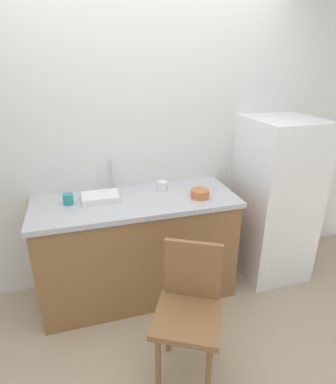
# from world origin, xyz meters

# --- Properties ---
(ground_plane) EXTENTS (8.00, 8.00, 0.00)m
(ground_plane) POSITION_xyz_m (0.00, 0.00, 0.00)
(ground_plane) COLOR tan
(back_wall) EXTENTS (4.80, 0.10, 2.48)m
(back_wall) POSITION_xyz_m (0.00, 1.00, 1.24)
(back_wall) COLOR silver
(back_wall) RESTS_ON ground_plane
(cabinet_base) EXTENTS (1.56, 0.60, 0.86)m
(cabinet_base) POSITION_xyz_m (-0.10, 0.65, 0.43)
(cabinet_base) COLOR olive
(cabinet_base) RESTS_ON ground_plane
(countertop) EXTENTS (1.60, 0.64, 0.04)m
(countertop) POSITION_xyz_m (-0.10, 0.65, 0.88)
(countertop) COLOR #B7B7BC
(countertop) RESTS_ON cabinet_base
(faucet) EXTENTS (0.02, 0.02, 0.27)m
(faucet) POSITION_xyz_m (-0.26, 0.90, 1.03)
(faucet) COLOR #B7B7BC
(faucet) RESTS_ON countertop
(refrigerator) EXTENTS (0.57, 0.62, 1.47)m
(refrigerator) POSITION_xyz_m (1.17, 0.64, 0.73)
(refrigerator) COLOR white
(refrigerator) RESTS_ON ground_plane
(chair) EXTENTS (0.54, 0.54, 0.89)m
(chair) POSITION_xyz_m (0.06, -0.17, 0.50)
(chair) COLOR olive
(chair) RESTS_ON ground_plane
(dish_tray) EXTENTS (0.28, 0.20, 0.05)m
(dish_tray) POSITION_xyz_m (-0.37, 0.70, 0.92)
(dish_tray) COLOR white
(dish_tray) RESTS_ON countertop
(terracotta_bowl) EXTENTS (0.15, 0.15, 0.07)m
(terracotta_bowl) POSITION_xyz_m (0.40, 0.54, 0.93)
(terracotta_bowl) COLOR #C67042
(terracotta_bowl) RESTS_ON countertop
(cup_teal) EXTENTS (0.08, 0.08, 0.08)m
(cup_teal) POSITION_xyz_m (-0.61, 0.70, 0.94)
(cup_teal) COLOR teal
(cup_teal) RESTS_ON countertop
(cup_white) EXTENTS (0.08, 0.08, 0.08)m
(cup_white) POSITION_xyz_m (0.15, 0.77, 0.94)
(cup_white) COLOR white
(cup_white) RESTS_ON countertop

